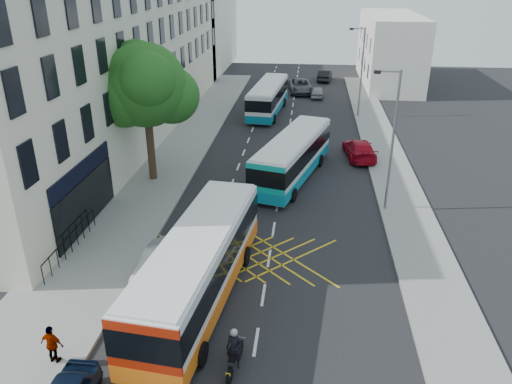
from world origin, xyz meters
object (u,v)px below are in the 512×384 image
(distant_car_grey, at_px, (301,86))
(lamp_near, at_px, (392,135))
(bus_near, at_px, (199,266))
(bus_far, at_px, (268,98))
(motorbike, at_px, (234,350))
(street_tree, at_px, (145,86))
(pedestrian_far, at_px, (52,344))
(red_hatchback, at_px, (359,149))
(parked_car_silver, at_px, (160,262))
(distant_car_dark, at_px, (325,75))
(bus_mid, at_px, (293,157))
(lamp_far, at_px, (361,68))
(distant_car_silver, at_px, (317,92))

(distant_car_grey, bearing_deg, lamp_near, -86.13)
(bus_near, height_order, bus_far, bus_near)
(motorbike, bearing_deg, street_tree, 122.94)
(pedestrian_far, bearing_deg, street_tree, -75.26)
(lamp_near, height_order, red_hatchback, lamp_near)
(motorbike, xyz_separation_m, distant_car_grey, (1.21, 43.00, -0.09))
(motorbike, xyz_separation_m, pedestrian_far, (-6.40, -0.48, 0.08))
(bus_far, xyz_separation_m, parked_car_silver, (-2.59, -28.47, -0.88))
(bus_far, height_order, pedestrian_far, bus_far)
(motorbike, bearing_deg, distant_car_grey, 95.61)
(lamp_near, bearing_deg, red_hatchback, 94.52)
(parked_car_silver, height_order, distant_car_dark, distant_car_dark)
(bus_mid, height_order, pedestrian_far, bus_mid)
(distant_car_grey, xyz_separation_m, distant_car_dark, (2.85, 6.70, -0.05))
(motorbike, height_order, distant_car_dark, motorbike)
(motorbike, relative_size, red_hatchback, 0.42)
(lamp_far, distance_m, pedestrian_far, 36.60)
(red_hatchback, xyz_separation_m, pedestrian_far, (-12.50, -22.73, 0.22))
(bus_mid, bearing_deg, motorbike, -78.68)
(lamp_near, relative_size, distant_car_silver, 2.33)
(street_tree, bearing_deg, bus_near, -64.97)
(bus_mid, distance_m, distant_car_dark, 32.06)
(lamp_near, height_order, bus_far, lamp_near)
(lamp_near, distance_m, parked_car_silver, 14.18)
(distant_car_grey, distance_m, distant_car_silver, 2.80)
(bus_mid, bearing_deg, bus_far, 115.98)
(lamp_near, xyz_separation_m, red_hatchback, (-0.70, 8.80, -3.93))
(lamp_far, distance_m, bus_near, 30.98)
(distant_car_grey, distance_m, distant_car_dark, 7.28)
(parked_car_silver, distance_m, distant_car_silver, 36.14)
(distant_car_grey, relative_size, distant_car_dark, 1.27)
(red_hatchback, bearing_deg, parked_car_silver, 51.42)
(lamp_near, relative_size, distant_car_dark, 1.89)
(street_tree, relative_size, lamp_far, 1.10)
(lamp_far, distance_m, distant_car_dark, 16.94)
(lamp_near, relative_size, lamp_far, 1.00)
(bus_mid, bearing_deg, distant_car_grey, 105.69)
(lamp_far, bearing_deg, lamp_near, -90.00)
(lamp_near, height_order, distant_car_silver, lamp_near)
(street_tree, height_order, distant_car_grey, street_tree)
(pedestrian_far, bearing_deg, motorbike, -166.08)
(street_tree, relative_size, distant_car_grey, 1.64)
(street_tree, xyz_separation_m, bus_far, (6.20, 17.61, -4.77))
(lamp_near, height_order, parked_car_silver, lamp_near)
(distant_car_silver, height_order, distant_car_dark, distant_car_dark)
(bus_near, bearing_deg, red_hatchback, 72.25)
(bus_near, xyz_separation_m, parked_car_silver, (-2.23, 1.65, -1.01))
(distant_car_grey, bearing_deg, bus_mid, -96.64)
(bus_mid, bearing_deg, distant_car_silver, 101.05)
(motorbike, relative_size, distant_car_grey, 0.37)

